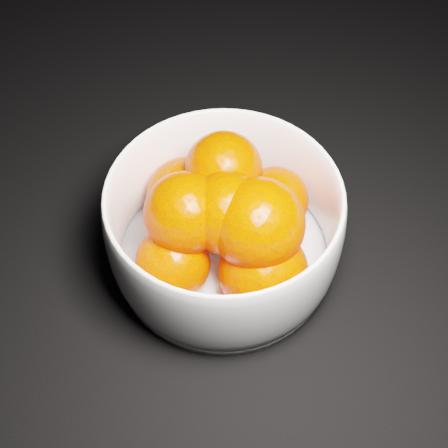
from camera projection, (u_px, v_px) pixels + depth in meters
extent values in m
cylinder|color=white|center=(224.00, 256.00, 0.63)|extent=(0.21, 0.21, 0.01)
sphere|color=#EB3500|center=(274.00, 201.00, 0.62)|extent=(0.07, 0.07, 0.07)
sphere|color=#EB3500|center=(186.00, 196.00, 0.62)|extent=(0.08, 0.08, 0.08)
sphere|color=#EB3500|center=(173.00, 263.00, 0.57)|extent=(0.07, 0.07, 0.07)
sphere|color=#EB3500|center=(263.00, 271.00, 0.57)|extent=(0.08, 0.08, 0.08)
sphere|color=#EB3500|center=(224.00, 170.00, 0.58)|extent=(0.07, 0.07, 0.07)
sphere|color=#EB3500|center=(186.00, 213.00, 0.55)|extent=(0.08, 0.08, 0.08)
sphere|color=#EB3500|center=(258.00, 224.00, 0.54)|extent=(0.08, 0.08, 0.08)
sphere|color=#EB3500|center=(227.00, 213.00, 0.55)|extent=(0.08, 0.08, 0.08)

